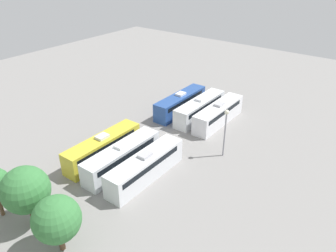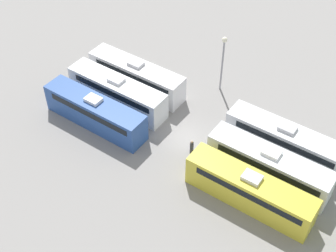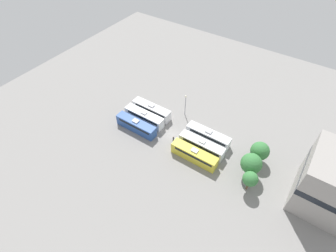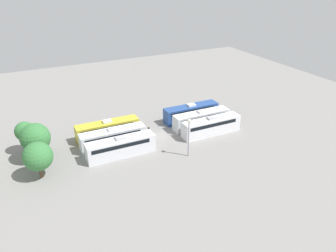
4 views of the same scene
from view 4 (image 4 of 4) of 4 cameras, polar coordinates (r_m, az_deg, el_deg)
ground_plane at (r=61.15m, az=-1.45°, el=-1.67°), size 112.86×112.86×0.00m
bus_0 at (r=61.58m, az=7.49°, el=0.07°), size 2.59×11.56×3.44m
bus_1 at (r=64.12m, az=5.81°, el=1.26°), size 2.59×11.56×3.44m
bus_2 at (r=66.94m, az=4.01°, el=2.43°), size 2.59×11.56×3.44m
bus_3 at (r=54.63m, az=-8.25°, el=-3.55°), size 2.59×11.56×3.44m
bus_4 at (r=57.71m, az=-9.56°, el=-1.95°), size 2.59×11.56×3.44m
bus_5 at (r=60.76m, az=-10.48°, el=-0.53°), size 2.59×11.56×3.44m
worker_person at (r=61.45m, az=-3.36°, el=-0.76°), size 0.36×0.36×1.65m
light_pole at (r=52.63m, az=3.65°, el=-0.83°), size 0.60×0.60×6.77m
tree_0 at (r=51.26m, az=-21.73°, el=-4.95°), size 4.35×4.35×5.81m
tree_1 at (r=55.44m, az=-22.12°, el=-1.92°), size 4.68×4.68×6.57m
tree_2 at (r=58.82m, az=-23.66°, el=-0.89°), size 3.28×3.28×5.62m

